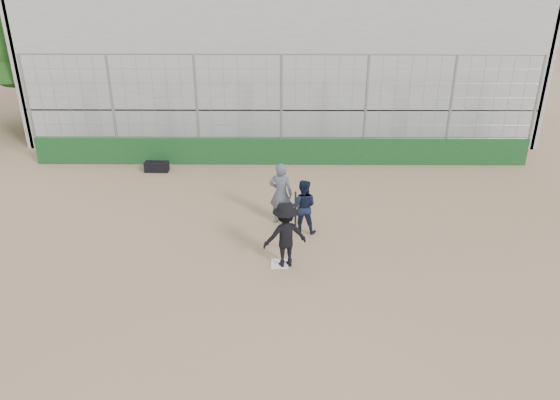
{
  "coord_description": "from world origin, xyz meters",
  "views": [
    {
      "loc": [
        0.1,
        -11.89,
        7.44
      ],
      "look_at": [
        0.0,
        1.4,
        1.15
      ],
      "focal_mm": 35.0,
      "sensor_mm": 36.0,
      "label": 1
    }
  ],
  "objects_px": {
    "batter_at_plate": "(285,235)",
    "equipment_bag": "(157,167)",
    "umpire": "(281,197)",
    "catcher_crouched": "(303,215)"
  },
  "relations": [
    {
      "from": "umpire",
      "to": "equipment_bag",
      "type": "distance_m",
      "value": 5.99
    },
    {
      "from": "batter_at_plate",
      "to": "catcher_crouched",
      "type": "distance_m",
      "value": 1.82
    },
    {
      "from": "batter_at_plate",
      "to": "equipment_bag",
      "type": "distance_m",
      "value": 7.78
    },
    {
      "from": "umpire",
      "to": "catcher_crouched",
      "type": "bearing_deg",
      "value": 150.23
    },
    {
      "from": "catcher_crouched",
      "to": "equipment_bag",
      "type": "xyz_separation_m",
      "value": [
        -5.08,
        4.52,
        -0.36
      ]
    },
    {
      "from": "umpire",
      "to": "equipment_bag",
      "type": "xyz_separation_m",
      "value": [
        -4.47,
        3.93,
        -0.66
      ]
    },
    {
      "from": "catcher_crouched",
      "to": "umpire",
      "type": "relative_size",
      "value": 0.65
    },
    {
      "from": "catcher_crouched",
      "to": "umpire",
      "type": "distance_m",
      "value": 0.9
    },
    {
      "from": "batter_at_plate",
      "to": "equipment_bag",
      "type": "relative_size",
      "value": 2.2
    },
    {
      "from": "batter_at_plate",
      "to": "catcher_crouched",
      "type": "xyz_separation_m",
      "value": [
        0.49,
        1.72,
        -0.32
      ]
    }
  ]
}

